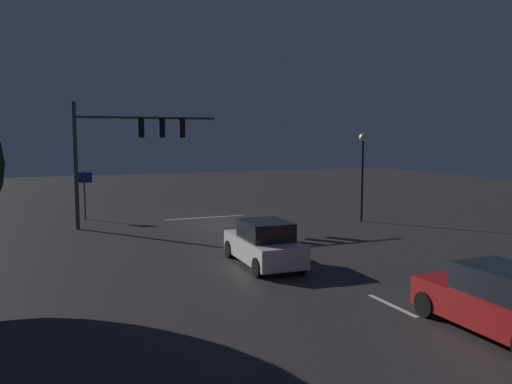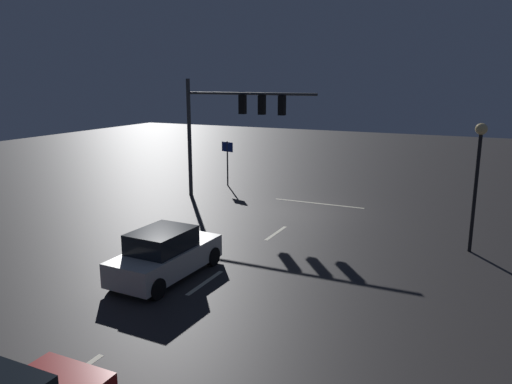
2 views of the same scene
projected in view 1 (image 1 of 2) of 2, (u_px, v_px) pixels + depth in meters
The scene contains 10 objects.
ground_plane at pixel (216, 222), 29.86m from camera, with size 80.00×80.00×0.00m, color #2D2B2B.
traffic_signal_assembly at pixel (129, 140), 28.24m from camera, with size 7.65×0.47×6.61m.
lane_dash_far at pixel (241, 234), 26.19m from camera, with size 2.20×0.16×0.01m, color beige.
lane_dash_mid at pixel (297, 260), 20.69m from camera, with size 2.20×0.16×0.01m, color beige.
lane_dash_near at pixel (392, 305), 15.19m from camera, with size 2.20×0.16×0.01m, color beige.
stop_bar at pixel (206, 217), 31.59m from camera, with size 5.00×0.16×0.01m, color beige.
car_approaching at pixel (264, 244), 19.92m from camera, with size 2.04×4.42×1.70m.
car_distant at pixel (499, 302), 13.00m from camera, with size 1.91×4.37×1.70m.
street_lamp_left_kerb at pixel (362, 160), 29.81m from camera, with size 0.44×0.44×5.00m.
route_sign at pixel (84, 185), 30.69m from camera, with size 0.88×0.31×2.81m.
Camera 1 is at (9.34, 28.09, 4.85)m, focal length 37.09 mm.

